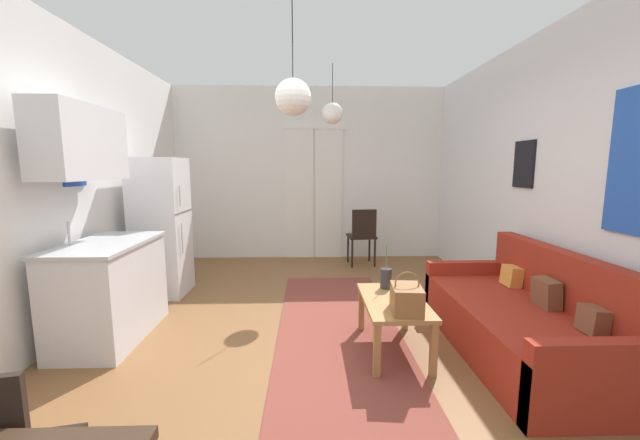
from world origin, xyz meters
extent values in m
cube|color=brown|center=(0.00, 0.00, -0.05)|extent=(5.06, 7.20, 0.10)
cube|color=white|center=(0.00, 3.35, 1.43)|extent=(4.66, 0.10, 2.86)
cube|color=white|center=(-0.17, 3.29, 1.09)|extent=(0.47, 0.02, 2.17)
cube|color=white|center=(0.32, 3.29, 1.09)|extent=(0.47, 0.02, 2.17)
cube|color=white|center=(0.08, 3.29, 2.20)|extent=(1.03, 0.03, 0.06)
cube|color=silver|center=(2.28, 0.00, 1.43)|extent=(0.10, 6.80, 2.86)
cube|color=black|center=(2.22, 0.85, 1.58)|extent=(0.02, 0.35, 0.48)
cube|color=white|center=(-2.28, 0.00, 1.43)|extent=(0.10, 6.80, 2.86)
cube|color=blue|center=(-2.22, 0.59, 1.57)|extent=(0.02, 0.32, 0.40)
cube|color=brown|center=(0.26, 0.20, 0.01)|extent=(1.15, 3.67, 0.01)
cube|color=maroon|center=(1.68, -0.11, 0.21)|extent=(0.90, 1.90, 0.42)
cube|color=maroon|center=(2.06, -0.11, 0.44)|extent=(0.15, 1.90, 0.87)
cube|color=maroon|center=(1.68, -1.01, 0.28)|extent=(0.90, 0.11, 0.56)
cube|color=maroon|center=(1.68, 0.78, 0.28)|extent=(0.90, 0.11, 0.56)
cube|color=brown|center=(1.92, -0.62, 0.51)|extent=(0.14, 0.18, 0.19)
cube|color=brown|center=(1.90, -0.14, 0.54)|extent=(0.14, 0.23, 0.24)
cube|color=gold|center=(1.91, 0.40, 0.52)|extent=(0.14, 0.19, 0.20)
cube|color=#A87542|center=(0.69, -0.01, 0.43)|extent=(0.50, 0.88, 0.04)
cube|color=#A87542|center=(0.47, -0.42, 0.21)|extent=(0.05, 0.05, 0.42)
cube|color=#A87542|center=(0.90, -0.42, 0.21)|extent=(0.05, 0.05, 0.42)
cube|color=#A87542|center=(0.47, 0.39, 0.21)|extent=(0.05, 0.05, 0.42)
cube|color=#A87542|center=(0.90, 0.39, 0.21)|extent=(0.05, 0.05, 0.42)
cylinder|color=#2D2D33|center=(0.68, 0.28, 0.54)|extent=(0.10, 0.10, 0.18)
cylinder|color=#477F42|center=(0.68, 0.28, 0.74)|extent=(0.01, 0.01, 0.22)
cube|color=brown|center=(0.72, -0.28, 0.55)|extent=(0.25, 0.32, 0.20)
torus|color=brown|center=(0.72, -0.28, 0.67)|extent=(0.19, 0.01, 0.19)
cube|color=white|center=(-1.81, 1.52, 0.83)|extent=(0.56, 0.61, 1.66)
cube|color=#4C4C51|center=(-1.53, 1.52, 1.02)|extent=(0.01, 0.58, 0.01)
cylinder|color=#B7BABF|center=(-1.51, 1.35, 1.22)|extent=(0.02, 0.02, 0.23)
cylinder|color=#B7BABF|center=(-1.51, 1.35, 0.72)|extent=(0.02, 0.02, 0.36)
cube|color=silver|center=(-1.83, 0.32, 0.43)|extent=(0.60, 1.09, 0.86)
cube|color=#B7BABF|center=(-1.83, 0.32, 0.87)|extent=(0.63, 1.12, 0.03)
cube|color=#999BA0|center=(-1.83, 0.21, 0.83)|extent=(0.36, 0.40, 0.10)
cylinder|color=#B7BABF|center=(-2.07, 0.21, 0.99)|extent=(0.02, 0.02, 0.20)
cube|color=silver|center=(-1.97, 0.32, 1.75)|extent=(0.32, 0.98, 0.63)
cylinder|color=black|center=(0.98, 2.98, 0.22)|extent=(0.03, 0.03, 0.45)
cylinder|color=black|center=(0.62, 2.95, 0.22)|extent=(0.03, 0.03, 0.45)
cylinder|color=black|center=(1.01, 2.64, 0.22)|extent=(0.03, 0.03, 0.45)
cylinder|color=black|center=(0.65, 2.61, 0.22)|extent=(0.03, 0.03, 0.45)
cube|color=black|center=(0.82, 2.79, 0.46)|extent=(0.45, 0.43, 0.04)
cube|color=black|center=(0.83, 2.61, 0.69)|extent=(0.38, 0.06, 0.44)
cylinder|color=black|center=(-0.14, 0.08, 2.55)|extent=(0.01, 0.01, 0.62)
sphere|color=white|center=(-0.14, 0.08, 2.10)|extent=(0.29, 0.29, 0.29)
cylinder|color=black|center=(0.29, 1.96, 2.62)|extent=(0.01, 0.01, 0.49)
sphere|color=white|center=(0.29, 1.96, 2.24)|extent=(0.28, 0.28, 0.28)
camera|label=1|loc=(-0.03, -2.95, 1.55)|focal=20.71mm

